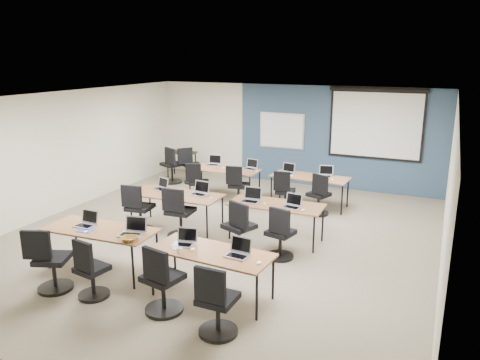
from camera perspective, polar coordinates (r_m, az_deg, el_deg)
The scene contains 58 objects.
floor at distance 9.28m, azimuth -2.48°, elevation -6.93°, with size 8.00×9.00×0.02m, color #6B6354.
ceiling at distance 8.65m, azimuth -2.68°, elevation 9.91°, with size 8.00×9.00×0.02m, color white.
wall_back at distance 12.96m, azimuth 6.46°, elevation 5.50°, with size 8.00×0.04×2.70m, color beige.
wall_front at distance 5.46m, azimuth -24.68°, elevation -9.21°, with size 8.00×0.04×2.70m, color beige.
wall_left at distance 11.22m, azimuth -21.17°, elevation 3.11°, with size 0.04×9.00×2.70m, color beige.
wall_right at distance 7.96m, azimuth 24.08°, elevation -1.72°, with size 0.04×9.00×2.70m, color beige.
blue_accent_panel at distance 12.61m, azimuth 11.84°, elevation 5.02°, with size 5.50×0.04×2.70m, color #3D5977.
whiteboard at distance 12.97m, azimuth 5.11°, elevation 5.99°, with size 1.28×0.03×0.98m.
projector_screen at distance 12.31m, azimuth 16.25°, elevation 7.03°, with size 2.40×0.10×1.82m.
training_table_front_left at distance 7.98m, azimuth -16.64°, elevation -6.01°, with size 1.85×0.77×0.73m.
training_table_front_right at distance 6.83m, azimuth -3.46°, elevation -9.01°, with size 1.78×0.74×0.73m.
training_table_mid_left at distance 9.61m, azimuth -7.81°, elevation -1.94°, with size 1.90×0.79×0.73m.
training_table_mid_right at distance 8.92m, azimuth 4.42°, elevation -3.19°, with size 1.79×0.75×0.73m.
training_table_back_left at distance 11.61m, azimuth -1.93°, elevation 1.13°, with size 1.76×0.73×0.73m.
training_table_back_right at distance 11.01m, azimuth 8.51°, elevation 0.20°, with size 1.79×0.75×0.73m.
laptop_0 at distance 8.16m, azimuth -18.20°, elevation -4.90°, with size 0.33×0.28×0.25m.
mouse_0 at distance 7.88m, azimuth -18.32°, elevation -6.00°, with size 0.05×0.09×0.03m, color white.
task_chair_0 at distance 7.67m, azimuth -22.18°, elevation -9.58°, with size 0.55×0.53×1.01m.
laptop_1 at distance 7.58m, azimuth -12.95°, elevation -6.00°, with size 0.36×0.30×0.27m.
mouse_1 at distance 7.32m, azimuth -13.27°, elevation -7.25°, with size 0.06×0.10×0.04m, color white.
task_chair_1 at distance 7.25m, azimuth -17.79°, elevation -10.85°, with size 0.46×0.46×0.95m.
laptop_2 at distance 7.06m, azimuth -6.76°, elevation -7.35°, with size 0.31×0.26×0.24m.
mouse_2 at distance 6.87m, azimuth -5.82°, elevation -8.39°, with size 0.06×0.10×0.04m, color white.
task_chair_2 at distance 6.62m, azimuth -9.55°, elevation -12.55°, with size 0.54×0.54×1.02m.
laptop_3 at distance 6.64m, azimuth -0.17°, elevation -8.69°, with size 0.33×0.28×0.25m.
mouse_3 at distance 6.42m, azimuth 2.32°, elevation -10.05°, with size 0.06×0.10×0.04m, color white.
task_chair_3 at distance 6.08m, azimuth -2.94°, elevation -15.14°, with size 0.51×0.51×0.99m.
laptop_4 at distance 9.97m, azimuth -9.58°, elevation -0.78°, with size 0.30×0.26×0.23m.
mouse_4 at distance 9.74m, azimuth -9.11°, elevation -1.42°, with size 0.06×0.10×0.04m, color white.
task_chair_4 at distance 9.59m, azimuth -12.29°, elevation -3.88°, with size 0.53×0.53×1.01m.
laptop_5 at distance 9.50m, azimuth -4.91°, elevation -1.39°, with size 0.35×0.29×0.26m.
mouse_5 at distance 9.22m, azimuth -3.54°, elevation -2.20°, with size 0.06×0.09×0.03m, color white.
task_chair_5 at distance 9.17m, azimuth -7.45°, elevation -4.47°, with size 0.55×0.55×1.03m.
laptop_6 at distance 9.02m, azimuth 1.36°, elevation -2.22°, with size 0.35×0.30×0.27m.
mouse_6 at distance 8.85m, azimuth 2.99°, elevation -2.93°, with size 0.06×0.10×0.04m, color white.
task_chair_6 at distance 8.33m, azimuth -0.11°, elevation -6.41°, with size 0.57×0.54×1.02m.
laptop_7 at distance 8.73m, azimuth 6.42°, elevation -2.93°, with size 0.32×0.27×0.25m.
mouse_7 at distance 8.58m, azimuth 7.70°, elevation -3.62°, with size 0.07×0.10×0.04m, color white.
task_chair_7 at distance 8.20m, azimuth 4.90°, elevation -6.99°, with size 0.49×0.49×0.97m.
laptop_8 at distance 12.03m, azimuth -3.23°, elevation 2.14°, with size 0.34×0.29×0.26m.
mouse_8 at distance 11.69m, azimuth -2.04°, elevation 1.51°, with size 0.06×0.09×0.03m, color white.
task_chair_8 at distance 11.47m, azimuth -5.14°, elevation -0.63°, with size 0.49×0.46×0.95m.
laptop_9 at distance 11.59m, azimuth 1.34°, elevation 1.64°, with size 0.32×0.27×0.24m.
mouse_9 at distance 11.34m, azimuth 2.10°, elevation 1.09°, with size 0.06×0.10×0.03m, color white.
task_chair_9 at distance 11.11m, azimuth -0.33°, elevation -1.04°, with size 0.48×0.48×0.96m.
laptop_10 at distance 11.21m, azimuth 5.84°, elevation 1.11°, with size 0.32×0.27×0.24m.
mouse_10 at distance 10.95m, azimuth 6.35°, elevation 0.51°, with size 0.06×0.10×0.04m, color white.
task_chair_10 at distance 10.72m, azimuth 5.42°, elevation -1.75°, with size 0.46×0.46×0.95m.
laptop_11 at distance 11.06m, azimuth 10.35°, elevation 0.77°, with size 0.33×0.28×0.25m.
mouse_11 at distance 10.78m, azimuth 11.18°, elevation 0.08°, with size 0.06×0.09×0.03m, color white.
task_chair_11 at distance 10.52m, azimuth 9.58°, elevation -2.18°, with size 0.50×0.48×0.96m.
blue_mousepad at distance 7.96m, azimuth -18.34°, elevation -5.85°, with size 0.24×0.20×0.01m, color #234499.
snack_bowl at distance 7.35m, azimuth -13.33°, elevation -6.95°, with size 0.29×0.29×0.07m, color #98541D.
snack_plate at distance 6.96m, azimuth -7.66°, elevation -8.18°, with size 0.17×0.17×0.01m, color white.
coffee_cup at distance 6.78m, azimuth -7.49°, elevation -8.54°, with size 0.06×0.06×0.05m, color silver.
utility_table at distance 13.71m, azimuth -7.16°, elevation 3.00°, with size 0.85×0.47×0.75m.
spare_chair_a at distance 13.07m, azimuth -5.98°, elevation 1.41°, with size 0.63×0.52×1.00m.
spare_chair_b at distance 13.12m, azimuth -8.35°, elevation 1.43°, with size 0.59×0.55×1.03m.
Camera 1 is at (3.90, -7.68, 3.46)m, focal length 35.00 mm.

